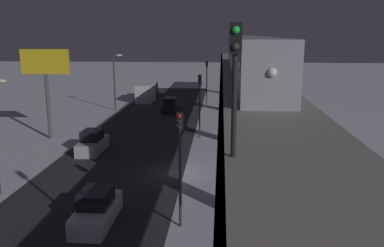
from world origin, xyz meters
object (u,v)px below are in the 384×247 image
(traffic_light_mid, at_px, (200,97))
(commercial_billboard, at_px, (46,71))
(rail_signal, at_px, (235,67))
(sedan_white, at_px, (97,210))
(sedan_black, at_px, (170,106))
(subway_train, at_px, (248,54))
(traffic_light_near, at_px, (180,153))
(box_truck, at_px, (147,92))
(traffic_light_far, at_px, (207,76))
(sedan_silver, at_px, (92,143))

(traffic_light_mid, bearing_deg, commercial_billboard, 5.64)
(rail_signal, height_order, sedan_white, rail_signal)
(sedan_black, bearing_deg, rail_signal, -80.16)
(rail_signal, height_order, commercial_billboard, rail_signal)
(subway_train, relative_size, traffic_light_near, 5.76)
(traffic_light_mid, bearing_deg, rail_signal, 95.09)
(sedan_white, distance_m, box_truck, 42.24)
(sedan_white, relative_size, traffic_light_mid, 0.72)
(traffic_light_near, xyz_separation_m, traffic_light_far, (0.00, -39.19, 0.00))
(box_truck, height_order, traffic_light_far, traffic_light_far)
(box_truck, relative_size, commercial_billboard, 0.83)
(box_truck, bearing_deg, traffic_light_far, 163.37)
(traffic_light_near, bearing_deg, sedan_black, -81.88)
(subway_train, bearing_deg, traffic_light_mid, -26.66)
(subway_train, distance_m, sedan_black, 19.72)
(sedan_silver, height_order, commercial_billboard, commercial_billboard)
(rail_signal, xyz_separation_m, commercial_billboard, (17.53, -26.69, -2.62))
(box_truck, xyz_separation_m, traffic_light_far, (-9.50, 2.84, 2.85))
(subway_train, xyz_separation_m, sedan_white, (9.21, 17.26, -7.70))
(traffic_light_near, distance_m, traffic_light_mid, 19.59)
(traffic_light_mid, bearing_deg, subway_train, 153.34)
(traffic_light_near, relative_size, traffic_light_far, 1.00)
(subway_train, distance_m, commercial_billboard, 19.62)
(traffic_light_mid, height_order, commercial_billboard, commercial_billboard)
(rail_signal, distance_m, commercial_billboard, 32.04)
(sedan_black, relative_size, sedan_silver, 0.95)
(sedan_black, relative_size, traffic_light_far, 0.66)
(rail_signal, bearing_deg, sedan_white, -50.19)
(subway_train, bearing_deg, traffic_light_far, -78.33)
(subway_train, bearing_deg, rail_signal, 85.57)
(rail_signal, relative_size, sedan_black, 0.95)
(subway_train, distance_m, traffic_light_far, 22.73)
(traffic_light_near, bearing_deg, box_truck, -77.26)
(traffic_light_far, relative_size, commercial_billboard, 0.72)
(sedan_white, height_order, traffic_light_near, traffic_light_near)
(traffic_light_mid, xyz_separation_m, commercial_billboard, (15.02, 1.48, 2.63))
(rail_signal, relative_size, traffic_light_near, 0.62)
(traffic_light_near, bearing_deg, traffic_light_far, -90.00)
(sedan_white, distance_m, sedan_silver, 14.46)
(sedan_white, bearing_deg, traffic_light_far, 83.15)
(traffic_light_mid, bearing_deg, box_truck, -67.05)
(subway_train, bearing_deg, sedan_white, 61.91)
(subway_train, xyz_separation_m, box_truck, (14.01, -24.70, -7.16))
(box_truck, relative_size, traffic_light_near, 1.16)
(sedan_white, relative_size, sedan_silver, 1.03)
(rail_signal, height_order, traffic_light_mid, rail_signal)
(sedan_black, xyz_separation_m, commercial_billboard, (10.32, 14.85, 6.04))
(sedan_black, distance_m, box_truck, 10.28)
(sedan_white, bearing_deg, traffic_light_mid, 76.47)
(sedan_white, relative_size, commercial_billboard, 0.52)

